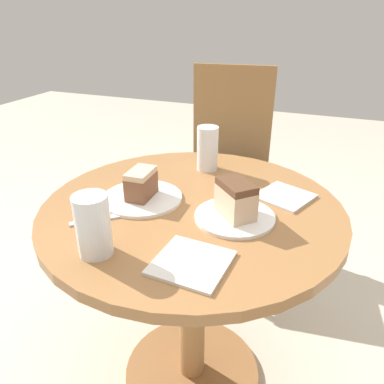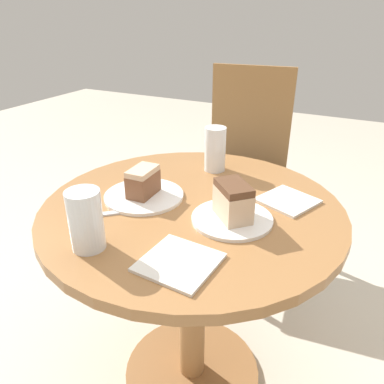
{
  "view_description": "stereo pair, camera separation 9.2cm",
  "coord_description": "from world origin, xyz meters",
  "px_view_note": "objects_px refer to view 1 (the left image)",
  "views": [
    {
      "loc": [
        0.34,
        -0.88,
        1.22
      ],
      "look_at": [
        0.0,
        0.0,
        0.75
      ],
      "focal_mm": 35.0,
      "sensor_mm": 36.0,
      "label": 1
    },
    {
      "loc": [
        0.43,
        -0.84,
        1.22
      ],
      "look_at": [
        0.0,
        0.0,
        0.75
      ],
      "focal_mm": 35.0,
      "sensor_mm": 36.0,
      "label": 2
    }
  ],
  "objects_px": {
    "cake_slice_near": "(141,184)",
    "chair": "(226,166)",
    "plate_near": "(142,198)",
    "glass_lemonade": "(207,150)",
    "glass_water": "(94,229)",
    "plate_far": "(235,217)",
    "cake_slice_far": "(236,199)"
  },
  "relations": [
    {
      "from": "chair",
      "to": "cake_slice_far",
      "type": "bearing_deg",
      "value": -79.56
    },
    {
      "from": "chair",
      "to": "glass_lemonade",
      "type": "distance_m",
      "value": 0.63
    },
    {
      "from": "plate_far",
      "to": "cake_slice_far",
      "type": "height_order",
      "value": "cake_slice_far"
    },
    {
      "from": "chair",
      "to": "plate_near",
      "type": "height_order",
      "value": "chair"
    },
    {
      "from": "plate_far",
      "to": "glass_lemonade",
      "type": "height_order",
      "value": "glass_lemonade"
    },
    {
      "from": "glass_lemonade",
      "to": "cake_slice_near",
      "type": "bearing_deg",
      "value": -109.68
    },
    {
      "from": "glass_lemonade",
      "to": "glass_water",
      "type": "relative_size",
      "value": 1.03
    },
    {
      "from": "chair",
      "to": "cake_slice_near",
      "type": "relative_size",
      "value": 9.38
    },
    {
      "from": "cake_slice_far",
      "to": "plate_near",
      "type": "bearing_deg",
      "value": 178.38
    },
    {
      "from": "chair",
      "to": "cake_slice_far",
      "type": "distance_m",
      "value": 0.93
    },
    {
      "from": "chair",
      "to": "cake_slice_far",
      "type": "xyz_separation_m",
      "value": [
        0.27,
        -0.85,
        0.27
      ]
    },
    {
      "from": "plate_near",
      "to": "plate_far",
      "type": "distance_m",
      "value": 0.28
    },
    {
      "from": "chair",
      "to": "cake_slice_near",
      "type": "height_order",
      "value": "chair"
    },
    {
      "from": "chair",
      "to": "plate_near",
      "type": "relative_size",
      "value": 4.13
    },
    {
      "from": "plate_near",
      "to": "glass_lemonade",
      "type": "height_order",
      "value": "glass_lemonade"
    },
    {
      "from": "chair",
      "to": "glass_water",
      "type": "relative_size",
      "value": 6.62
    },
    {
      "from": "cake_slice_near",
      "to": "chair",
      "type": "bearing_deg",
      "value": 88.83
    },
    {
      "from": "glass_water",
      "to": "plate_far",
      "type": "bearing_deg",
      "value": 46.21
    },
    {
      "from": "plate_near",
      "to": "glass_lemonade",
      "type": "xyz_separation_m",
      "value": [
        0.1,
        0.29,
        0.06
      ]
    },
    {
      "from": "plate_near",
      "to": "plate_far",
      "type": "xyz_separation_m",
      "value": [
        0.28,
        -0.01,
        0.0
      ]
    },
    {
      "from": "glass_lemonade",
      "to": "glass_water",
      "type": "bearing_deg",
      "value": -97.6
    },
    {
      "from": "plate_far",
      "to": "glass_water",
      "type": "relative_size",
      "value": 1.47
    },
    {
      "from": "plate_near",
      "to": "glass_water",
      "type": "xyz_separation_m",
      "value": [
        0.03,
        -0.27,
        0.06
      ]
    },
    {
      "from": "cake_slice_near",
      "to": "glass_lemonade",
      "type": "bearing_deg",
      "value": 70.32
    },
    {
      "from": "plate_near",
      "to": "cake_slice_near",
      "type": "bearing_deg",
      "value": 0.0
    },
    {
      "from": "cake_slice_near",
      "to": "cake_slice_far",
      "type": "distance_m",
      "value": 0.28
    },
    {
      "from": "plate_near",
      "to": "cake_slice_near",
      "type": "xyz_separation_m",
      "value": [
        0.0,
        0.0,
        0.05
      ]
    },
    {
      "from": "plate_far",
      "to": "cake_slice_far",
      "type": "distance_m",
      "value": 0.05
    },
    {
      "from": "cake_slice_near",
      "to": "cake_slice_far",
      "type": "height_order",
      "value": "cake_slice_far"
    },
    {
      "from": "plate_far",
      "to": "cake_slice_near",
      "type": "relative_size",
      "value": 2.08
    },
    {
      "from": "chair",
      "to": "plate_far",
      "type": "height_order",
      "value": "chair"
    },
    {
      "from": "glass_lemonade",
      "to": "plate_near",
      "type": "bearing_deg",
      "value": -109.68
    }
  ]
}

